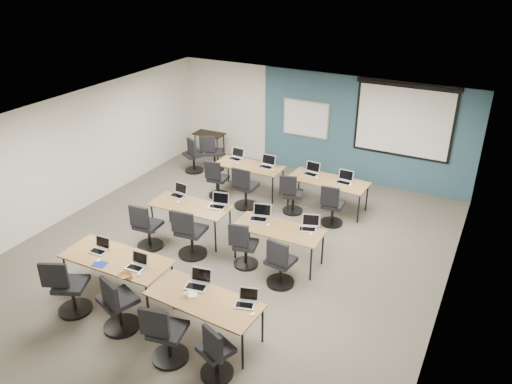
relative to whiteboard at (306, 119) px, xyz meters
The scene contains 58 objects.
floor 4.67m from the whiteboard, 86.12° to the right, with size 8.00×9.00×0.02m, color #6B6354.
ceiling 4.61m from the whiteboard, 86.12° to the right, with size 8.00×9.00×0.02m, color white.
wall_back 0.32m from the whiteboard, 13.87° to the left, with size 8.00×0.04×2.70m, color beige.
wall_front 8.93m from the whiteboard, 88.08° to the right, with size 8.00×0.04×2.70m, color beige.
wall_left 5.77m from the whiteboard, 129.90° to the right, with size 0.04×9.00×2.70m, color beige.
wall_right 6.17m from the whiteboard, 45.83° to the right, with size 0.04×9.00×2.70m, color beige.
blue_accent_panel 1.55m from the whiteboard, ahead, with size 5.50×0.04×2.70m, color #3D5977.
whiteboard is the anchor object (origin of this frame).
projector_screen 2.54m from the whiteboard, ahead, with size 2.40×0.10×1.82m.
training_table_front_left 6.61m from the whiteboard, 96.45° to the right, with size 1.92×0.80×0.73m.
training_table_front_right 6.90m from the whiteboard, 80.06° to the right, with size 1.79×0.74×0.73m.
training_table_mid_left 4.45m from the whiteboard, 99.62° to the right, with size 1.67×0.70×0.73m.
training_table_mid_right 4.58m from the whiteboard, 73.55° to the right, with size 1.70×0.71×0.73m.
training_table_back_left 2.17m from the whiteboard, 108.77° to the right, with size 1.67×0.70×0.73m.
training_table_back_right 2.41m from the whiteboard, 53.82° to the right, with size 1.81×0.75×0.73m.
laptop_0 6.60m from the whiteboard, 100.04° to the right, with size 0.30×0.26×0.23m.
mouse_0 6.83m from the whiteboard, 97.94° to the right, with size 0.06×0.10×0.04m, color white.
task_chair_0 7.45m from the whiteboard, 98.69° to the right, with size 0.59×0.55×1.03m.
laptop_1 6.59m from the whiteboard, 92.18° to the right, with size 0.30×0.26×0.23m.
mouse_1 6.76m from the whiteboard, 90.66° to the right, with size 0.06×0.09×0.03m, color white.
task_chair_1 7.32m from the whiteboard, 90.83° to the right, with size 0.60×0.58×1.05m.
laptop_2 6.61m from the whiteboard, 81.91° to the right, with size 0.34×0.29×0.26m.
mouse_2 6.89m from the whiteboard, 81.35° to the right, with size 0.06×0.10×0.04m, color white.
task_chair_2 7.57m from the whiteboard, 82.69° to the right, with size 0.55×0.55×1.03m.
laptop_3 6.83m from the whiteboard, 74.61° to the right, with size 0.30×0.25×0.23m.
mouse_3 7.06m from the whiteboard, 73.43° to the right, with size 0.06×0.10×0.03m, color white.
task_chair_3 7.66m from the whiteboard, 76.58° to the right, with size 0.50×0.48×0.96m.
laptop_4 4.28m from the whiteboard, 106.53° to the right, with size 0.33×0.28×0.25m.
mouse_4 4.51m from the whiteboard, 103.21° to the right, with size 0.06×0.10×0.04m, color white.
task_chair_4 5.37m from the whiteboard, 103.74° to the right, with size 0.53×0.53×1.01m.
laptop_5 4.14m from the whiteboard, 92.70° to the right, with size 0.35×0.30×0.27m.
mouse_5 4.39m from the whiteboard, 90.08° to the right, with size 0.06×0.10×0.03m, color white.
task_chair_5 5.08m from the whiteboard, 93.68° to the right, with size 0.58×0.58×1.05m.
laptop_6 4.27m from the whiteboard, 79.17° to the right, with size 0.36×0.30×0.27m.
mouse_6 4.51m from the whiteboard, 76.33° to the right, with size 0.06×0.10×0.03m, color white.
task_chair_6 4.97m from the whiteboard, 80.73° to the right, with size 0.47×0.47×0.96m.
laptop_7 4.49m from the whiteboard, 66.35° to the right, with size 0.34×0.29×0.25m.
mouse_7 4.72m from the whiteboard, 65.90° to the right, with size 0.06×0.10×0.03m, color white.
task_chair_7 5.39m from the whiteboard, 71.96° to the right, with size 0.51×0.51×0.99m.
laptop_8 2.15m from the whiteboard, 123.87° to the right, with size 0.34×0.29×0.26m.
mouse_8 2.27m from the whiteboard, 116.00° to the right, with size 0.06×0.09×0.03m, color white.
task_chair_8 2.97m from the whiteboard, 116.26° to the right, with size 0.48×0.48×0.97m.
laptop_9 1.92m from the whiteboard, 97.52° to the right, with size 0.36×0.31×0.27m.
mouse_9 2.06m from the whiteboard, 90.31° to the right, with size 0.06×0.10×0.03m, color white.
task_chair_9 2.88m from the whiteboard, 97.85° to the right, with size 0.55×0.55×1.03m.
laptop_10 2.02m from the whiteboard, 62.69° to the right, with size 0.35×0.30×0.27m.
mouse_10 2.26m from the whiteboard, 60.16° to the right, with size 0.06×0.10×0.04m, color white.
task_chair_10 2.72m from the whiteboard, 73.76° to the right, with size 0.48×0.47×0.96m.
laptop_11 2.55m from the whiteboard, 46.23° to the right, with size 0.34×0.29×0.26m.
mouse_11 2.75m from the whiteboard, 44.86° to the right, with size 0.06×0.10×0.04m, color white.
task_chair_11 3.21m from the whiteboard, 55.96° to the right, with size 0.48×0.48×0.97m.
blue_mousepad 6.88m from the whiteboard, 97.16° to the right, with size 0.23×0.19×0.01m, color #0F209E.
snack_bowl 6.92m from the whiteboard, 91.95° to the right, with size 0.21×0.21×0.05m, color brown.
snack_plate 6.85m from the whiteboard, 82.03° to the right, with size 0.19×0.19×0.01m, color white.
coffee_cup 6.94m from the whiteboard, 82.18° to the right, with size 0.06×0.06×0.05m, color white.
utility_table 2.89m from the whiteboard, behind, with size 0.86×0.48×0.75m.
spare_chair_a 2.69m from the whiteboard, 152.97° to the right, with size 0.56×0.52×1.00m.
spare_chair_b 3.17m from the whiteboard, 149.68° to the right, with size 0.55×0.50×0.99m.
Camera 1 is at (4.37, -7.29, 5.46)m, focal length 35.00 mm.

